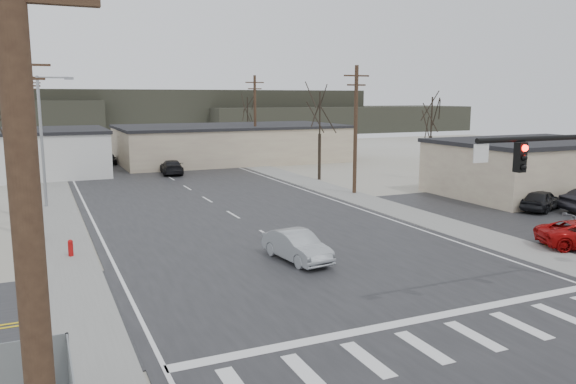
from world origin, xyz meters
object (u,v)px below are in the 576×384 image
object	(u,v)px
car_far_a	(172,167)
car_far_b	(109,159)
fire_hydrant	(71,248)
sedan_crossing	(297,246)
car_parked_dark_a	(541,200)

from	to	relation	value
car_far_a	car_far_b	size ratio (longest dim) A/B	1.37
fire_hydrant	car_far_a	bearing A→B (deg)	67.98
sedan_crossing	car_far_a	distance (m)	32.03
car_far_b	car_parked_dark_a	bearing A→B (deg)	-56.53
sedan_crossing	car_far_a	bearing A→B (deg)	80.01
car_far_a	car_far_b	world-z (taller)	car_far_a
car_far_b	car_parked_dark_a	xyz separation A→B (m)	(23.26, -39.40, 0.08)
car_far_a	car_parked_dark_a	distance (m)	33.76
car_far_a	car_far_b	xyz separation A→B (m)	(-4.57, 11.29, -0.10)
car_far_b	sedan_crossing	bearing A→B (deg)	-82.77
car_far_b	car_parked_dark_a	size ratio (longest dim) A/B	0.86
sedan_crossing	car_far_b	xyz separation A→B (m)	(-3.26, 43.30, -0.08)
fire_hydrant	car_far_a	world-z (taller)	car_far_a
car_far_a	car_far_b	bearing A→B (deg)	-61.42
sedan_crossing	car_far_a	size ratio (longest dim) A/B	0.86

